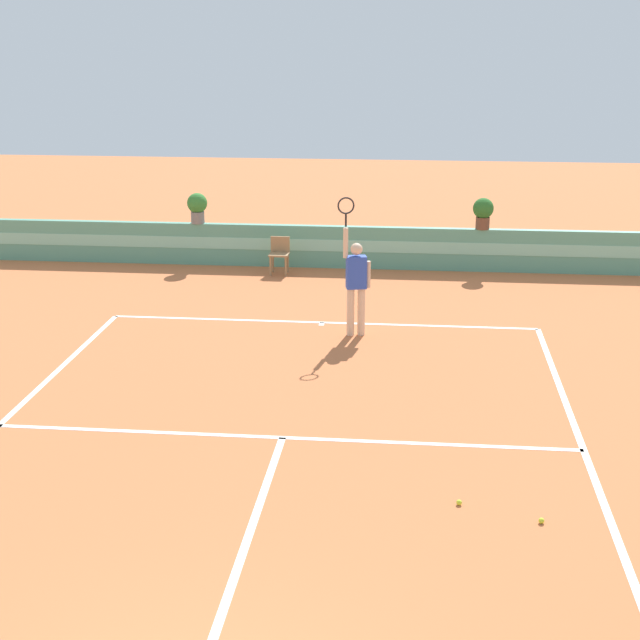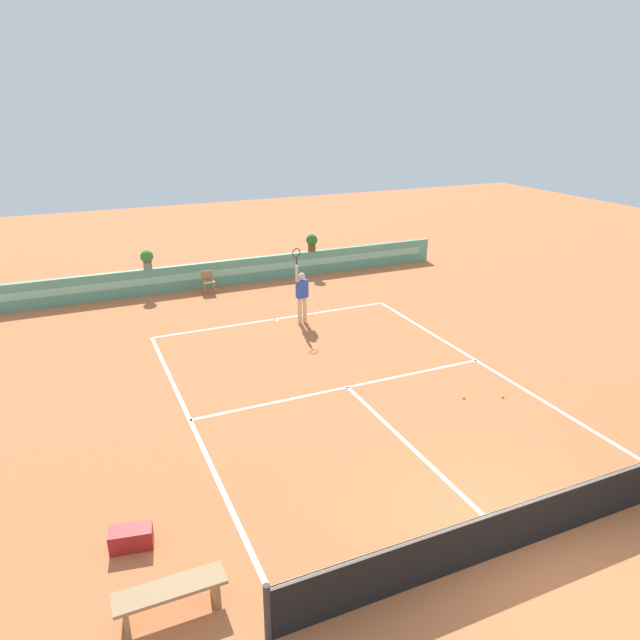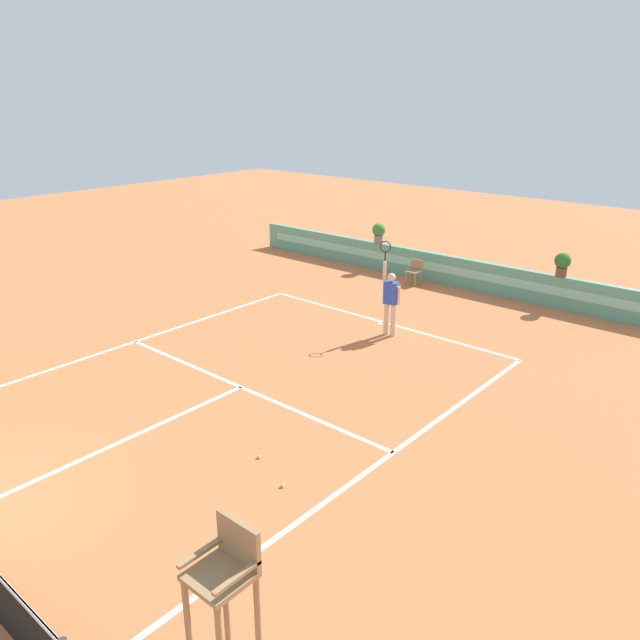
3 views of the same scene
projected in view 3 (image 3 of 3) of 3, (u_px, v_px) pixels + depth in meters
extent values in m
plane|color=#C66B3D|center=(227.00, 393.00, 13.57)|extent=(60.00, 60.00, 0.00)
cube|color=white|center=(383.00, 322.00, 17.75)|extent=(8.22, 0.10, 0.01)
cube|color=white|center=(241.00, 387.00, 13.85)|extent=(8.22, 0.10, 0.01)
cube|color=white|center=(114.00, 445.00, 11.58)|extent=(0.10, 6.40, 0.01)
cube|color=white|center=(120.00, 347.00, 16.05)|extent=(0.10, 11.89, 0.01)
cube|color=white|center=(379.00, 463.00, 11.01)|extent=(0.10, 11.89, 0.01)
cube|color=white|center=(381.00, 323.00, 17.68)|extent=(0.10, 0.20, 0.01)
cube|color=#599E84|center=(461.00, 273.00, 20.78)|extent=(18.00, 0.20, 1.00)
cube|color=#87CCB2|center=(460.00, 272.00, 20.69)|extent=(17.10, 0.01, 0.28)
cylinder|color=#99754C|center=(226.00, 612.00, 6.86)|extent=(0.07, 0.07, 1.60)
cylinder|color=#99754C|center=(259.00, 636.00, 6.54)|extent=(0.07, 0.07, 1.60)
cube|color=#99754C|center=(220.00, 576.00, 6.23)|extent=(0.60, 0.60, 0.06)
cube|color=#99754C|center=(239.00, 540.00, 6.33)|extent=(0.60, 0.06, 0.48)
cube|color=#99754C|center=(202.00, 552.00, 6.35)|extent=(0.06, 0.60, 0.04)
cube|color=#99754C|center=(237.00, 577.00, 6.01)|extent=(0.06, 0.60, 0.04)
cylinder|color=#99754C|center=(406.00, 278.00, 21.13)|extent=(0.05, 0.05, 0.45)
cylinder|color=#99754C|center=(415.00, 280.00, 20.92)|extent=(0.05, 0.05, 0.45)
cylinder|color=#99754C|center=(412.00, 276.00, 21.38)|extent=(0.05, 0.05, 0.45)
cylinder|color=#99754C|center=(420.00, 278.00, 21.17)|extent=(0.05, 0.05, 0.45)
cube|color=#99754C|center=(414.00, 271.00, 21.06)|extent=(0.44, 0.44, 0.04)
cube|color=#99754C|center=(417.00, 264.00, 21.14)|extent=(0.44, 0.04, 0.36)
cylinder|color=beige|center=(393.00, 320.00, 16.63)|extent=(0.14, 0.14, 0.90)
cylinder|color=beige|center=(386.00, 319.00, 16.72)|extent=(0.14, 0.14, 0.90)
cube|color=#2D4CB7|center=(391.00, 293.00, 16.41)|extent=(0.40, 0.29, 0.60)
sphere|color=beige|center=(391.00, 277.00, 16.26)|extent=(0.22, 0.22, 0.22)
cylinder|color=beige|center=(385.00, 272.00, 16.31)|extent=(0.09, 0.09, 0.55)
cylinder|color=black|center=(385.00, 256.00, 16.17)|extent=(0.04, 0.04, 0.24)
torus|color=#262626|center=(386.00, 247.00, 16.08)|extent=(0.31, 0.10, 0.31)
cylinder|color=beige|center=(399.00, 296.00, 16.33)|extent=(0.09, 0.09, 0.50)
sphere|color=#CCE033|center=(282.00, 486.00, 10.34)|extent=(0.07, 0.07, 0.07)
sphere|color=#CCE033|center=(259.00, 457.00, 11.15)|extent=(0.07, 0.07, 0.07)
cylinder|color=brown|center=(561.00, 272.00, 18.55)|extent=(0.32, 0.32, 0.28)
sphere|color=#2D6B28|center=(563.00, 261.00, 18.43)|extent=(0.48, 0.48, 0.48)
cylinder|color=gray|center=(379.00, 239.00, 22.67)|extent=(0.32, 0.32, 0.28)
sphere|color=#387F33|center=(379.00, 230.00, 22.55)|extent=(0.48, 0.48, 0.48)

